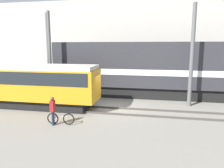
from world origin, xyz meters
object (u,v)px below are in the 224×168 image
Objects in this scene: freight_locomotive at (157,69)px; utility_pole_left at (49,57)px; person at (53,108)px; utility_pole_center at (50,56)px; streetcar at (20,83)px; utility_pole_right at (192,56)px; bicycle at (61,119)px.

utility_pole_left is (-9.08, -2.63, 1.06)m from freight_locomotive.
person is 0.23× the size of utility_pole_center.
utility_pole_right is (12.61, 2.63, 1.99)m from streetcar.
freight_locomotive is 1.54× the size of streetcar.
bicycle is 10.44m from utility_pole_right.
utility_pole_center reaches higher than streetcar.
freight_locomotive is 10.27m from bicycle.
utility_pole_right is at bearing 35.09° from person.
utility_pole_right is (8.01, 5.72, 3.48)m from bicycle.
streetcar is at bearing -111.91° from utility_pole_left.
utility_pole_right is at bearing 0.00° from utility_pole_center.
utility_pole_center is (1.19, 2.63, 1.87)m from streetcar.
utility_pole_left is at bearing 180.00° from utility_pole_right.
bicycle is at bearing -123.57° from freight_locomotive.
utility_pole_center is at bearing 65.65° from streetcar.
person is 0.23× the size of utility_pole_left.
person is at bearing -124.82° from freight_locomotive.
streetcar is (-10.14, -5.26, -0.74)m from freight_locomotive.
utility_pole_right reaches higher than freight_locomotive.
utility_pole_center reaches higher than person.
streetcar is 1.61× the size of utility_pole_center.
freight_locomotive reaches higher than person.
bicycle is at bearing -58.27° from utility_pole_left.
freight_locomotive is at bearing 56.43° from bicycle.
streetcar reaches higher than bicycle.
streetcar is 13.03m from utility_pole_right.
utility_pole_center is at bearing -163.62° from freight_locomotive.
utility_pole_center is (0.13, 0.00, 0.08)m from utility_pole_left.
streetcar is 3.44m from utility_pole_center.
freight_locomotive is 3.82m from utility_pole_right.
utility_pole_right reaches higher than utility_pole_center.
streetcar is 6.99× the size of person.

